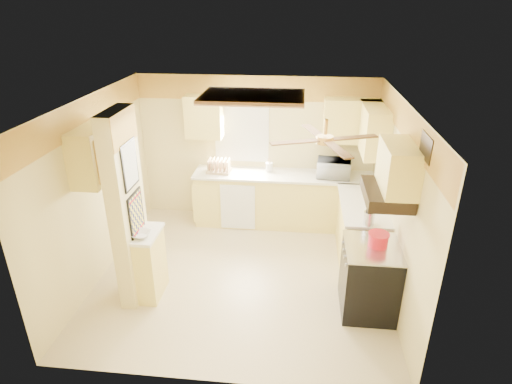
# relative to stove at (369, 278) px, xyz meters

# --- Properties ---
(floor) EXTENTS (4.00, 4.00, 0.00)m
(floor) POSITION_rel_stove_xyz_m (-1.67, 0.55, -0.46)
(floor) COLOR beige
(floor) RESTS_ON ground
(ceiling) EXTENTS (4.00, 4.00, 0.00)m
(ceiling) POSITION_rel_stove_xyz_m (-1.67, 0.55, 2.04)
(ceiling) COLOR white
(ceiling) RESTS_ON wall_back
(wall_back) EXTENTS (4.00, 0.00, 4.00)m
(wall_back) POSITION_rel_stove_xyz_m (-1.67, 2.45, 0.79)
(wall_back) COLOR #DECC87
(wall_back) RESTS_ON floor
(wall_front) EXTENTS (4.00, 0.00, 4.00)m
(wall_front) POSITION_rel_stove_xyz_m (-1.67, -1.35, 0.79)
(wall_front) COLOR #DECC87
(wall_front) RESTS_ON floor
(wall_left) EXTENTS (0.00, 3.80, 3.80)m
(wall_left) POSITION_rel_stove_xyz_m (-3.67, 0.55, 0.79)
(wall_left) COLOR #DECC87
(wall_left) RESTS_ON floor
(wall_right) EXTENTS (0.00, 3.80, 3.80)m
(wall_right) POSITION_rel_stove_xyz_m (0.33, 0.55, 0.79)
(wall_right) COLOR #DECC87
(wall_right) RESTS_ON floor
(wallpaper_border) EXTENTS (4.00, 0.02, 0.40)m
(wallpaper_border) POSITION_rel_stove_xyz_m (-1.67, 2.43, 1.84)
(wallpaper_border) COLOR #FFD04B
(wallpaper_border) RESTS_ON wall_back
(partition_column) EXTENTS (0.20, 0.70, 2.50)m
(partition_column) POSITION_rel_stove_xyz_m (-3.02, 0.00, 0.79)
(partition_column) COLOR #DECC87
(partition_column) RESTS_ON floor
(partition_ledge) EXTENTS (0.25, 0.55, 0.90)m
(partition_ledge) POSITION_rel_stove_xyz_m (-2.80, 0.00, -0.01)
(partition_ledge) COLOR #FFE873
(partition_ledge) RESTS_ON floor
(ledge_top) EXTENTS (0.28, 0.58, 0.04)m
(ledge_top) POSITION_rel_stove_xyz_m (-2.80, 0.00, 0.46)
(ledge_top) COLOR white
(ledge_top) RESTS_ON partition_ledge
(lower_cabinets_back) EXTENTS (3.00, 0.60, 0.90)m
(lower_cabinets_back) POSITION_rel_stove_xyz_m (-1.17, 2.15, -0.01)
(lower_cabinets_back) COLOR #FFE873
(lower_cabinets_back) RESTS_ON floor
(lower_cabinets_right) EXTENTS (0.60, 1.40, 0.90)m
(lower_cabinets_right) POSITION_rel_stove_xyz_m (0.03, 1.15, -0.01)
(lower_cabinets_right) COLOR #FFE873
(lower_cabinets_right) RESTS_ON floor
(countertop_back) EXTENTS (3.04, 0.64, 0.04)m
(countertop_back) POSITION_rel_stove_xyz_m (-1.17, 2.14, 0.46)
(countertop_back) COLOR white
(countertop_back) RESTS_ON lower_cabinets_back
(countertop_right) EXTENTS (0.64, 1.44, 0.04)m
(countertop_right) POSITION_rel_stove_xyz_m (0.02, 1.15, 0.46)
(countertop_right) COLOR white
(countertop_right) RESTS_ON lower_cabinets_right
(dishwasher_panel) EXTENTS (0.58, 0.02, 0.80)m
(dishwasher_panel) POSITION_rel_stove_xyz_m (-1.92, 1.84, -0.03)
(dishwasher_panel) COLOR white
(dishwasher_panel) RESTS_ON lower_cabinets_back
(window) EXTENTS (0.92, 0.02, 1.02)m
(window) POSITION_rel_stove_xyz_m (-1.92, 2.44, 1.09)
(window) COLOR white
(window) RESTS_ON wall_back
(upper_cab_back_left) EXTENTS (0.60, 0.35, 0.70)m
(upper_cab_back_left) POSITION_rel_stove_xyz_m (-2.52, 2.27, 1.39)
(upper_cab_back_left) COLOR #FFE873
(upper_cab_back_left) RESTS_ON wall_back
(upper_cab_back_right) EXTENTS (0.90, 0.35, 0.70)m
(upper_cab_back_right) POSITION_rel_stove_xyz_m (-0.12, 2.27, 1.39)
(upper_cab_back_right) COLOR #FFE873
(upper_cab_back_right) RESTS_ON wall_back
(upper_cab_right) EXTENTS (0.35, 1.00, 0.70)m
(upper_cab_right) POSITION_rel_stove_xyz_m (0.16, 1.80, 1.39)
(upper_cab_right) COLOR #FFE873
(upper_cab_right) RESTS_ON wall_right
(upper_cab_left_wall) EXTENTS (0.35, 0.75, 0.70)m
(upper_cab_left_wall) POSITION_rel_stove_xyz_m (-3.49, 0.30, 1.39)
(upper_cab_left_wall) COLOR #FFE873
(upper_cab_left_wall) RESTS_ON wall_left
(upper_cab_over_stove) EXTENTS (0.35, 0.76, 0.52)m
(upper_cab_over_stove) POSITION_rel_stove_xyz_m (0.16, 0.00, 1.49)
(upper_cab_over_stove) COLOR #FFE873
(upper_cab_over_stove) RESTS_ON wall_right
(stove) EXTENTS (0.68, 0.77, 0.92)m
(stove) POSITION_rel_stove_xyz_m (0.00, 0.00, 0.00)
(stove) COLOR black
(stove) RESTS_ON floor
(range_hood) EXTENTS (0.50, 0.76, 0.14)m
(range_hood) POSITION_rel_stove_xyz_m (0.07, 0.00, 1.16)
(range_hood) COLOR black
(range_hood) RESTS_ON upper_cab_over_stove
(poster_menu) EXTENTS (0.02, 0.42, 0.57)m
(poster_menu) POSITION_rel_stove_xyz_m (-2.91, 0.00, 1.39)
(poster_menu) COLOR black
(poster_menu) RESTS_ON partition_column
(poster_nashville) EXTENTS (0.02, 0.42, 0.57)m
(poster_nashville) POSITION_rel_stove_xyz_m (-2.91, 0.00, 0.74)
(poster_nashville) COLOR black
(poster_nashville) RESTS_ON partition_column
(ceiling_light_panel) EXTENTS (1.35, 0.95, 0.06)m
(ceiling_light_panel) POSITION_rel_stove_xyz_m (-1.57, 1.05, 2.00)
(ceiling_light_panel) COLOR brown
(ceiling_light_panel) RESTS_ON ceiling
(ceiling_fan) EXTENTS (1.15, 1.15, 0.26)m
(ceiling_fan) POSITION_rel_stove_xyz_m (-0.67, -0.15, 1.83)
(ceiling_fan) COLOR gold
(ceiling_fan) RESTS_ON ceiling
(vent_grate) EXTENTS (0.02, 0.40, 0.25)m
(vent_grate) POSITION_rel_stove_xyz_m (0.31, -0.35, 1.84)
(vent_grate) COLOR black
(vent_grate) RESTS_ON wall_right
(microwave) EXTENTS (0.57, 0.41, 0.30)m
(microwave) POSITION_rel_stove_xyz_m (-0.36, 2.11, 0.63)
(microwave) COLOR white
(microwave) RESTS_ON countertop_back
(bowl) EXTENTS (0.27, 0.27, 0.06)m
(bowl) POSITION_rel_stove_xyz_m (-2.84, -0.10, 0.51)
(bowl) COLOR white
(bowl) RESTS_ON ledge_top
(dutch_oven) EXTENTS (0.25, 0.25, 0.17)m
(dutch_oven) POSITION_rel_stove_xyz_m (0.06, 0.04, 0.54)
(dutch_oven) COLOR red
(dutch_oven) RESTS_ON stove
(kettle) EXTENTS (0.14, 0.14, 0.22)m
(kettle) POSITION_rel_stove_xyz_m (0.00, 0.51, 0.58)
(kettle) COLOR silver
(kettle) RESTS_ON countertop_right
(dish_rack) EXTENTS (0.40, 0.31, 0.22)m
(dish_rack) POSITION_rel_stove_xyz_m (-2.28, 2.12, 0.56)
(dish_rack) COLOR tan
(dish_rack) RESTS_ON countertop_back
(utensil_crock) EXTENTS (0.12, 0.12, 0.24)m
(utensil_crock) POSITION_rel_stove_xyz_m (-1.43, 2.25, 0.56)
(utensil_crock) COLOR white
(utensil_crock) RESTS_ON countertop_back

